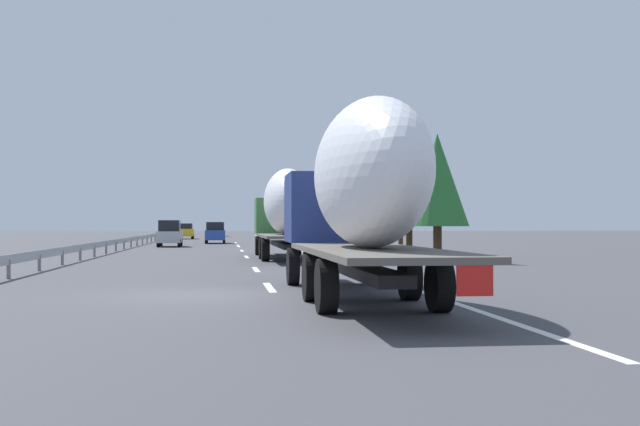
{
  "coord_description": "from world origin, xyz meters",
  "views": [
    {
      "loc": [
        -18.89,
        -0.53,
        1.7
      ],
      "look_at": [
        11.11,
        -4.31,
        2.13
      ],
      "focal_mm": 43.82,
      "sensor_mm": 36.0,
      "label": 1
    }
  ],
  "objects_px": {
    "truck_trailing": "(360,191)",
    "car_silver_hatch": "(170,234)",
    "car_yellow_coupe": "(185,231)",
    "road_sign": "(301,218)",
    "truck_lead": "(285,209)",
    "car_blue_sedan": "(215,233)",
    "car_red_compact": "(218,230)"
  },
  "relations": [
    {
      "from": "truck_trailing",
      "to": "car_silver_hatch",
      "type": "bearing_deg",
      "value": 9.35
    },
    {
      "from": "truck_trailing",
      "to": "car_yellow_coupe",
      "type": "height_order",
      "value": "truck_trailing"
    },
    {
      "from": "car_silver_hatch",
      "to": "road_sign",
      "type": "distance_m",
      "value": 10.22
    },
    {
      "from": "truck_lead",
      "to": "car_silver_hatch",
      "type": "bearing_deg",
      "value": 17.97
    },
    {
      "from": "car_silver_hatch",
      "to": "car_blue_sedan",
      "type": "bearing_deg",
      "value": -18.61
    },
    {
      "from": "truck_trailing",
      "to": "road_sign",
      "type": "height_order",
      "value": "truck_trailing"
    },
    {
      "from": "truck_lead",
      "to": "car_silver_hatch",
      "type": "xyz_separation_m",
      "value": [
        21.37,
        6.93,
        -1.46
      ]
    },
    {
      "from": "car_yellow_coupe",
      "to": "road_sign",
      "type": "relative_size",
      "value": 1.48
    },
    {
      "from": "road_sign",
      "to": "car_silver_hatch",
      "type": "bearing_deg",
      "value": 99.0
    },
    {
      "from": "car_yellow_coupe",
      "to": "car_silver_hatch",
      "type": "height_order",
      "value": "car_silver_hatch"
    },
    {
      "from": "road_sign",
      "to": "truck_lead",
      "type": "bearing_deg",
      "value": 172.31
    },
    {
      "from": "car_yellow_coupe",
      "to": "car_red_compact",
      "type": "distance_m",
      "value": 18.84
    },
    {
      "from": "truck_trailing",
      "to": "car_blue_sedan",
      "type": "distance_m",
      "value": 52.0
    },
    {
      "from": "truck_lead",
      "to": "car_blue_sedan",
      "type": "bearing_deg",
      "value": 6.67
    },
    {
      "from": "truck_trailing",
      "to": "car_red_compact",
      "type": "relative_size",
      "value": 2.72
    },
    {
      "from": "truck_trailing",
      "to": "car_blue_sedan",
      "type": "xyz_separation_m",
      "value": [
        51.85,
        3.64,
        -1.5
      ]
    },
    {
      "from": "truck_trailing",
      "to": "car_red_compact",
      "type": "xyz_separation_m",
      "value": [
        91.4,
        3.65,
        -1.51
      ]
    },
    {
      "from": "car_yellow_coupe",
      "to": "road_sign",
      "type": "bearing_deg",
      "value": -160.61
    },
    {
      "from": "truck_lead",
      "to": "road_sign",
      "type": "height_order",
      "value": "truck_lead"
    },
    {
      "from": "car_yellow_coupe",
      "to": "car_silver_hatch",
      "type": "relative_size",
      "value": 1.14
    },
    {
      "from": "car_blue_sedan",
      "to": "car_red_compact",
      "type": "bearing_deg",
      "value": 0.01
    },
    {
      "from": "truck_trailing",
      "to": "truck_lead",
      "type": "bearing_deg",
      "value": 0.0
    },
    {
      "from": "car_blue_sedan",
      "to": "road_sign",
      "type": "xyz_separation_m",
      "value": [
        -8.17,
        -6.74,
        1.22
      ]
    },
    {
      "from": "car_blue_sedan",
      "to": "car_red_compact",
      "type": "height_order",
      "value": "car_blue_sedan"
    },
    {
      "from": "truck_lead",
      "to": "road_sign",
      "type": "xyz_separation_m",
      "value": [
        22.96,
        -3.1,
        -0.28
      ]
    },
    {
      "from": "truck_trailing",
      "to": "road_sign",
      "type": "relative_size",
      "value": 4.12
    },
    {
      "from": "road_sign",
      "to": "car_yellow_coupe",
      "type": "bearing_deg",
      "value": 19.39
    },
    {
      "from": "car_blue_sedan",
      "to": "car_silver_hatch",
      "type": "bearing_deg",
      "value": 161.39
    },
    {
      "from": "truck_trailing",
      "to": "car_red_compact",
      "type": "bearing_deg",
      "value": 2.28
    },
    {
      "from": "road_sign",
      "to": "truck_trailing",
      "type": "bearing_deg",
      "value": 175.94
    },
    {
      "from": "car_red_compact",
      "to": "road_sign",
      "type": "relative_size",
      "value": 1.52
    },
    {
      "from": "truck_lead",
      "to": "car_red_compact",
      "type": "bearing_deg",
      "value": 2.95
    }
  ]
}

